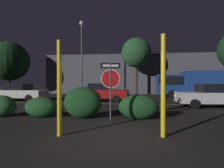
% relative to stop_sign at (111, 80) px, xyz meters
% --- Properties ---
extents(ground_plane, '(260.00, 260.00, 0.00)m').
position_rel_stop_sign_xyz_m(ground_plane, '(0.39, -2.28, -1.72)').
color(ground_plane, black).
extents(road_center_stripe, '(39.29, 0.12, 0.01)m').
position_rel_stop_sign_xyz_m(road_center_stripe, '(0.39, 5.67, -1.72)').
color(road_center_stripe, gold).
rests_on(road_center_stripe, ground_plane).
extents(stop_sign, '(0.82, 0.16, 2.44)m').
position_rel_stop_sign_xyz_m(stop_sign, '(0.00, 0.00, 0.00)').
color(stop_sign, '#4C4C51').
rests_on(stop_sign, ground_plane).
extents(yellow_pole_left, '(0.14, 0.14, 2.85)m').
position_rel_stop_sign_xyz_m(yellow_pole_left, '(-1.27, -2.31, -0.29)').
color(yellow_pole_left, yellow).
rests_on(yellow_pole_left, ground_plane).
extents(yellow_pole_right, '(0.15, 0.15, 3.00)m').
position_rel_stop_sign_xyz_m(yellow_pole_right, '(1.80, -2.10, -0.22)').
color(yellow_pole_right, yellow).
rests_on(yellow_pole_right, ground_plane).
extents(hedge_bush_0, '(1.42, 1.00, 1.00)m').
position_rel_stop_sign_xyz_m(hedge_bush_0, '(-5.16, 0.21, -1.22)').
color(hedge_bush_0, '#2D6633').
rests_on(hedge_bush_0, ground_plane).
extents(hedge_bush_1, '(1.53, 0.90, 0.93)m').
position_rel_stop_sign_xyz_m(hedge_bush_1, '(-3.23, 0.28, -1.25)').
color(hedge_bush_1, '#1E4C23').
rests_on(hedge_bush_1, ground_plane).
extents(hedge_bush_2, '(1.71, 1.13, 1.40)m').
position_rel_stop_sign_xyz_m(hedge_bush_2, '(-1.28, 0.30, -1.02)').
color(hedge_bush_2, '#19421E').
rests_on(hedge_bush_2, ground_plane).
extents(hedge_bush_3, '(1.73, 0.76, 1.07)m').
position_rel_stop_sign_xyz_m(hedge_bush_3, '(1.18, 0.31, -1.19)').
color(hedge_bush_3, '#19421E').
rests_on(hedge_bush_3, ground_plane).
extents(passing_car_1, '(4.59, 2.09, 1.49)m').
position_rel_stop_sign_xyz_m(passing_car_1, '(-8.89, 7.08, -0.98)').
color(passing_car_1, silver).
rests_on(passing_car_1, ground_plane).
extents(passing_car_2, '(4.61, 2.17, 1.52)m').
position_rel_stop_sign_xyz_m(passing_car_2, '(-1.59, 7.33, -0.96)').
color(passing_car_2, maroon).
rests_on(passing_car_2, ground_plane).
extents(passing_car_3, '(4.10, 1.96, 1.51)m').
position_rel_stop_sign_xyz_m(passing_car_3, '(5.91, 4.48, -0.98)').
color(passing_car_3, silver).
rests_on(passing_car_3, ground_plane).
extents(delivery_truck, '(7.19, 2.68, 2.76)m').
position_rel_stop_sign_xyz_m(delivery_truck, '(7.07, 11.71, -0.19)').
color(delivery_truck, navy).
rests_on(delivery_truck, ground_plane).
extents(street_lamp, '(0.52, 0.52, 8.45)m').
position_rel_stop_sign_xyz_m(street_lamp, '(-4.57, 11.69, 3.97)').
color(street_lamp, '#4C4C51').
rests_on(street_lamp, ground_plane).
extents(tree_1, '(3.73, 3.73, 7.20)m').
position_rel_stop_sign_xyz_m(tree_1, '(1.57, 14.79, 3.59)').
color(tree_1, '#422D1E').
rests_on(tree_1, ground_plane).
extents(tree_2, '(5.06, 5.06, 6.89)m').
position_rel_stop_sign_xyz_m(tree_2, '(-14.82, 13.76, 2.63)').
color(tree_2, '#422D1E').
rests_on(tree_2, ground_plane).
extents(building_backdrop, '(24.48, 4.28, 5.55)m').
position_rel_stop_sign_xyz_m(building_backdrop, '(0.94, 18.85, 1.05)').
color(building_backdrop, '#4C4C56').
rests_on(building_backdrop, ground_plane).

